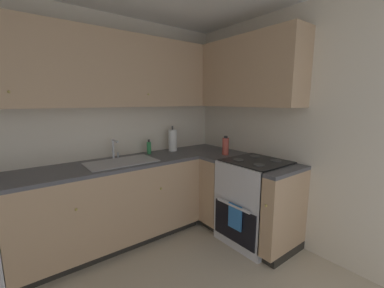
% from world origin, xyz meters
% --- Properties ---
extents(wall_back, '(4.02, 0.05, 2.47)m').
position_xyz_m(wall_back, '(0.00, 1.49, 1.23)').
color(wall_back, beige).
rests_on(wall_back, ground_plane).
extents(wall_right, '(0.05, 3.03, 2.47)m').
position_xyz_m(wall_right, '(1.98, 0.00, 1.23)').
color(wall_right, beige).
rests_on(wall_right, ground_plane).
extents(lower_cabinets_back, '(1.90, 0.62, 0.87)m').
position_xyz_m(lower_cabinets_back, '(0.41, 1.17, 0.44)').
color(lower_cabinets_back, tan).
rests_on(lower_cabinets_back, ground_plane).
extents(countertop_back, '(3.11, 0.60, 0.03)m').
position_xyz_m(countertop_back, '(0.41, 1.16, 0.88)').
color(countertop_back, '#4C4C51').
rests_on(countertop_back, lower_cabinets_back).
extents(lower_cabinets_right, '(0.62, 1.03, 0.87)m').
position_xyz_m(lower_cabinets_right, '(1.66, 0.43, 0.44)').
color(lower_cabinets_right, tan).
rests_on(lower_cabinets_right, ground_plane).
extents(countertop_right, '(0.60, 1.03, 0.03)m').
position_xyz_m(countertop_right, '(1.66, 0.43, 0.88)').
color(countertop_right, '#4C4C51').
rests_on(countertop_right, lower_cabinets_right).
extents(oven_range, '(0.68, 0.62, 1.05)m').
position_xyz_m(oven_range, '(1.68, 0.28, 0.46)').
color(oven_range, silver).
rests_on(oven_range, ground_plane).
extents(upper_cabinets_back, '(2.79, 0.34, 0.75)m').
position_xyz_m(upper_cabinets_back, '(0.25, 1.30, 1.85)').
color(upper_cabinets_back, tan).
extents(upper_cabinets_right, '(0.32, 1.56, 0.75)m').
position_xyz_m(upper_cabinets_right, '(1.80, 0.69, 1.85)').
color(upper_cabinets_right, tan).
extents(sink, '(0.71, 0.40, 0.10)m').
position_xyz_m(sink, '(0.52, 1.13, 0.86)').
color(sink, '#B7B7BC').
rests_on(sink, countertop_back).
extents(faucet, '(0.07, 0.16, 0.22)m').
position_xyz_m(faucet, '(0.52, 1.34, 1.03)').
color(faucet, silver).
rests_on(faucet, countertop_back).
extents(soap_bottle, '(0.05, 0.05, 0.18)m').
position_xyz_m(soap_bottle, '(0.96, 1.34, 0.98)').
color(soap_bottle, '#338C4C').
rests_on(soap_bottle, countertop_back).
extents(paper_towel_roll, '(0.11, 0.11, 0.33)m').
position_xyz_m(paper_towel_roll, '(1.29, 1.32, 1.04)').
color(paper_towel_roll, white).
rests_on(paper_towel_roll, countertop_back).
extents(oil_bottle, '(0.08, 0.08, 0.23)m').
position_xyz_m(oil_bottle, '(1.66, 0.73, 1.01)').
color(oil_bottle, '#BF4C3F').
rests_on(oil_bottle, countertop_right).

